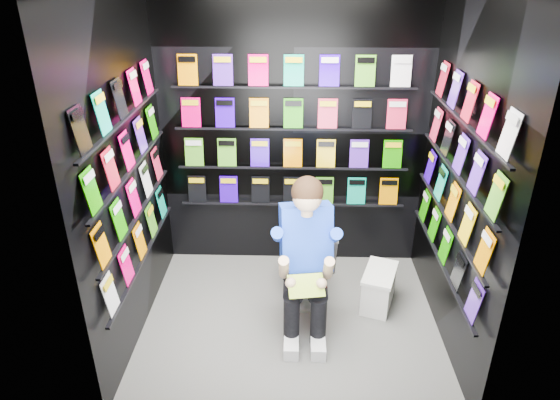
{
  "coord_description": "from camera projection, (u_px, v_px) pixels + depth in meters",
  "views": [
    {
      "loc": [
        0.01,
        -3.28,
        2.71
      ],
      "look_at": [
        -0.09,
        0.15,
        1.04
      ],
      "focal_mm": 32.0,
      "sensor_mm": 36.0,
      "label": 1
    }
  ],
  "objects": [
    {
      "name": "toilet",
      "position": [
        304.0,
        256.0,
        4.35
      ],
      "size": [
        0.53,
        0.8,
        0.73
      ],
      "primitive_type": "imported",
      "rotation": [
        0.0,
        0.0,
        3.29
      ],
      "color": "white",
      "rests_on": "floor"
    },
    {
      "name": "comics_left",
      "position": [
        130.0,
        175.0,
        3.6
      ],
      "size": [
        0.06,
        1.7,
        1.37
      ],
      "primitive_type": null,
      "color": "#F6006A",
      "rests_on": "wall_left"
    },
    {
      "name": "comics_right",
      "position": [
        457.0,
        178.0,
        3.54
      ],
      "size": [
        0.06,
        1.7,
        1.37
      ],
      "primitive_type": null,
      "color": "#F6006A",
      "rests_on": "wall_right"
    },
    {
      "name": "comics_back",
      "position": [
        293.0,
        134.0,
        4.44
      ],
      "size": [
        2.1,
        0.06,
        1.37
      ],
      "primitive_type": null,
      "color": "#F6006A",
      "rests_on": "wall_back"
    },
    {
      "name": "longbox",
      "position": [
        378.0,
        290.0,
        4.27
      ],
      "size": [
        0.35,
        0.46,
        0.31
      ],
      "primitive_type": "cube",
      "rotation": [
        0.0,
        0.0,
        -0.33
      ],
      "color": "silver",
      "rests_on": "floor"
    },
    {
      "name": "wall_front",
      "position": [
        291.0,
        251.0,
        2.67
      ],
      "size": [
        2.4,
        0.04,
        2.6
      ],
      "primitive_type": "cube",
      "color": "black",
      "rests_on": "floor"
    },
    {
      "name": "wall_back",
      "position": [
        293.0,
        133.0,
        4.47
      ],
      "size": [
        2.4,
        0.04,
        2.6
      ],
      "primitive_type": "cube",
      "color": "black",
      "rests_on": "floor"
    },
    {
      "name": "floor",
      "position": [
        290.0,
        321.0,
        4.14
      ],
      "size": [
        2.4,
        2.4,
        0.0
      ],
      "primitive_type": "plane",
      "color": "#5D5E5B",
      "rests_on": "ground"
    },
    {
      "name": "longbox_lid",
      "position": [
        380.0,
        273.0,
        4.2
      ],
      "size": [
        0.37,
        0.49,
        0.03
      ],
      "primitive_type": "cube",
      "rotation": [
        0.0,
        0.0,
        -0.33
      ],
      "color": "silver",
      "rests_on": "longbox"
    },
    {
      "name": "wall_right",
      "position": [
        461.0,
        179.0,
        3.54
      ],
      "size": [
        0.04,
        2.0,
        2.6
      ],
      "primitive_type": "cube",
      "color": "black",
      "rests_on": "floor"
    },
    {
      "name": "wall_left",
      "position": [
        126.0,
        175.0,
        3.6
      ],
      "size": [
        0.04,
        2.0,
        2.6
      ],
      "primitive_type": "cube",
      "color": "black",
      "rests_on": "floor"
    },
    {
      "name": "held_comic",
      "position": [
        306.0,
        286.0,
        3.6
      ],
      "size": [
        0.28,
        0.19,
        0.11
      ],
      "primitive_type": "cube",
      "rotation": [
        -0.96,
        0.0,
        0.15
      ],
      "color": "green",
      "rests_on": "reader"
    },
    {
      "name": "reader",
      "position": [
        306.0,
        238.0,
        3.83
      ],
      "size": [
        0.64,
        0.85,
        1.43
      ],
      "primitive_type": null,
      "rotation": [
        0.0,
        0.0,
        0.15
      ],
      "color": "#1A3DC1",
      "rests_on": "toilet"
    }
  ]
}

